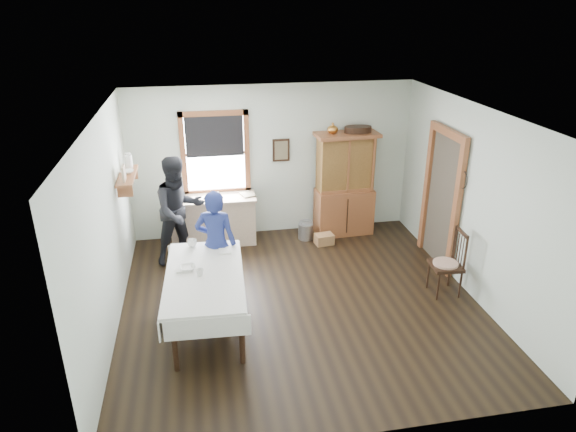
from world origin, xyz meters
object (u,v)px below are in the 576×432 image
Objects in this scene: woman_blue at (216,247)px; china_hutch at (345,185)px; work_counter at (213,220)px; dining_table at (206,300)px; pail at (306,231)px; wicker_basket at (324,239)px; figure_dark at (180,214)px; spindle_chair at (446,263)px.

china_hutch is at bearing -129.07° from woman_blue.
dining_table is at bearing -94.19° from work_counter.
china_hutch is at bearing 10.83° from pail.
dining_table is (-0.22, -2.51, -0.04)m from work_counter.
china_hutch is at bearing 42.40° from wicker_basket.
woman_blue reaches higher than work_counter.
china_hutch reaches higher than wicker_basket.
pail is 0.19× the size of woman_blue.
spindle_chair is at bearing -49.49° from figure_dark.
wicker_basket is 2.56m from figure_dark.
woman_blue reaches higher than dining_table.
wicker_basket is (1.91, -0.42, -0.34)m from work_counter.
china_hutch is 5.96× the size of wicker_basket.
spindle_chair reaches higher than dining_table.
figure_dark reaches higher than spindle_chair.
china_hutch reaches higher than spindle_chair.
china_hutch reaches higher than woman_blue.
work_counter is 1.00× the size of woman_blue.
spindle_chair is 0.61× the size of figure_dark.
figure_dark reaches higher than dining_table.
spindle_chair is at bearing -34.79° from work_counter.
spindle_chair reaches higher than work_counter.
figure_dark is (-0.52, 1.14, 0.08)m from woman_blue.
dining_table is 1.30× the size of woman_blue.
pail is 2.32m from figure_dark.
wicker_basket is at bearing -45.83° from pail.
figure_dark reaches higher than pail.
dining_table is 3.00m from wicker_basket.
spindle_chair is 0.67× the size of woman_blue.
dining_table is at bearing -127.88° from pail.
dining_table is 6.74× the size of pail.
work_counter is 2.42m from china_hutch.
figure_dark is (-0.33, 1.94, 0.43)m from dining_table.
pail is (1.63, -0.14, -0.28)m from work_counter.
pail is at bearing -4.04° from work_counter.
spindle_chair is 3.17× the size of wicker_basket.
spindle_chair is at bearing 3.33° from dining_table.
spindle_chair is 2.73m from pail.
woman_blue is at bearing -136.34° from pail.
wicker_basket is (-1.33, 1.89, -0.41)m from spindle_chair.
dining_table is at bearing 91.44° from woman_blue.
woman_blue is (-1.93, -1.29, 0.65)m from wicker_basket.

